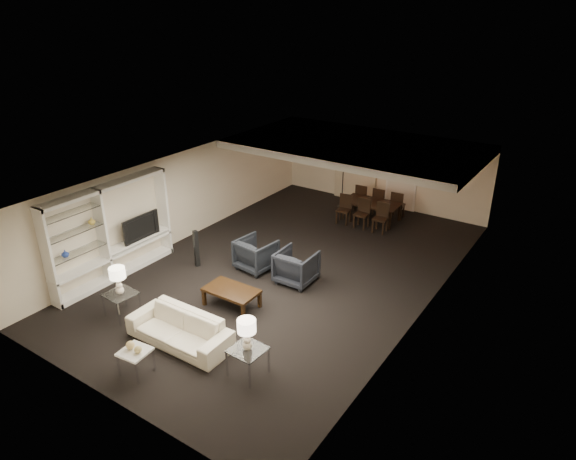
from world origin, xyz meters
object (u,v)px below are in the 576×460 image
(armchair_left, at_px, (256,254))
(chair_fm, at_px, (380,201))
(armchair_right, at_px, (296,267))
(vase_amber, at_px, (92,221))
(sofa, at_px, (179,329))
(side_table_left, at_px, (122,305))
(coffee_table, at_px, (232,298))
(side_table_right, at_px, (248,362))
(chair_nm, at_px, (362,214))
(television, at_px, (138,226))
(table_lamp_right, at_px, (247,335))
(table_lamp_left, at_px, (118,281))
(chair_fr, at_px, (398,205))
(vase_blue, at_px, (65,254))
(dining_table, at_px, (371,211))
(chair_nl, at_px, (344,210))
(chair_fl, at_px, (363,197))
(floor_speaker, at_px, (196,249))
(floor_lamp, at_px, (343,179))
(pendant_light, at_px, (365,164))
(chair_nr, at_px, (380,218))
(marble_table, at_px, (136,362))

(armchair_left, relative_size, chair_fm, 1.01)
(armchair_left, height_order, armchair_right, same)
(armchair_right, bearing_deg, vase_amber, 34.09)
(sofa, relative_size, side_table_left, 3.64)
(coffee_table, distance_m, side_table_right, 2.34)
(coffee_table, xyz_separation_m, side_table_left, (-1.70, -1.60, 0.06))
(chair_nm, bearing_deg, television, -127.07)
(table_lamp_right, bearing_deg, table_lamp_left, 180.00)
(side_table_left, relative_size, chair_fr, 0.68)
(table_lamp_left, xyz_separation_m, vase_amber, (-1.50, 0.62, 0.78))
(armchair_right, bearing_deg, vase_blue, 41.19)
(side_table_right, xyz_separation_m, dining_table, (-1.25, 7.73, 0.02))
(chair_nl, relative_size, chair_fm, 1.00)
(vase_blue, relative_size, chair_fl, 0.20)
(side_table_left, bearing_deg, armchair_right, 55.12)
(chair_nl, bearing_deg, television, -127.85)
(vase_amber, height_order, floor_speaker, vase_amber)
(coffee_table, distance_m, vase_amber, 3.64)
(chair_fr, bearing_deg, floor_lamp, -2.03)
(side_table_left, distance_m, floor_speaker, 2.60)
(side_table_left, bearing_deg, chair_nm, 73.08)
(chair_nl, height_order, chair_nm, same)
(television, xyz_separation_m, chair_fr, (4.23, 6.52, -0.62))
(television, bearing_deg, table_lamp_left, -141.61)
(vase_amber, bearing_deg, side_table_right, -7.15)
(table_lamp_right, bearing_deg, vase_amber, 172.85)
(chair_nl, relative_size, floor_lamp, 0.46)
(vase_blue, xyz_separation_m, chair_fm, (3.66, 8.54, -0.71))
(vase_blue, xyz_separation_m, floor_speaker, (1.26, 2.74, -0.66))
(sofa, bearing_deg, table_lamp_left, 179.35)
(side_table_left, height_order, vase_amber, vase_amber)
(vase_blue, height_order, floor_lamp, floor_lamp)
(pendant_light, distance_m, chair_nr, 1.62)
(vase_blue, height_order, chair_nr, vase_blue)
(marble_table, xyz_separation_m, vase_amber, (-3.20, 1.72, 1.40))
(armchair_left, distance_m, chair_fm, 5.19)
(pendant_light, height_order, television, pendant_light)
(television, relative_size, chair_nr, 1.24)
(vase_amber, bearing_deg, floor_speaker, 57.19)
(chair_fr, bearing_deg, coffee_table, 75.25)
(vase_amber, bearing_deg, table_lamp_right, -7.15)
(side_table_right, distance_m, chair_fm, 8.47)
(coffee_table, relative_size, armchair_right, 1.34)
(chair_nm, relative_size, chair_nr, 1.00)
(chair_fl, bearing_deg, vase_amber, 64.85)
(chair_nr, distance_m, floor_lamp, 2.27)
(chair_fr, bearing_deg, table_lamp_left, 65.90)
(floor_speaker, xyz_separation_m, chair_fm, (2.39, 5.80, -0.05))
(floor_lamp, bearing_deg, dining_table, -22.21)
(vase_blue, bearing_deg, floor_lamp, 74.21)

